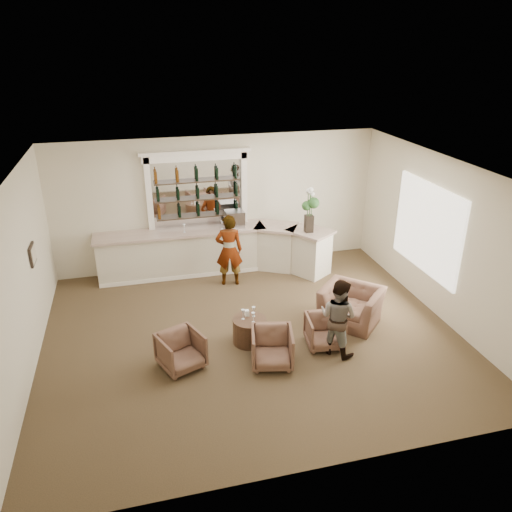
{
  "coord_description": "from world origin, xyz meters",
  "views": [
    {
      "loc": [
        -1.99,
        -8.21,
        5.43
      ],
      "look_at": [
        0.32,
        0.9,
        1.28
      ],
      "focal_mm": 35.0,
      "sensor_mm": 36.0,
      "label": 1
    }
  ],
  "objects_px": {
    "flower_vase": "(310,207)",
    "armchair_left": "(181,351)",
    "cocktail_table": "(250,330)",
    "sommelier": "(229,250)",
    "guest": "(338,317)",
    "armchair_center": "(272,348)",
    "bar_counter": "(216,251)",
    "armchair_far": "(351,305)",
    "espresso_machine": "(235,219)",
    "armchair_right": "(324,331)"
  },
  "relations": [
    {
      "from": "cocktail_table",
      "to": "armchair_left",
      "type": "distance_m",
      "value": 1.45
    },
    {
      "from": "cocktail_table",
      "to": "armchair_right",
      "type": "height_order",
      "value": "armchair_right"
    },
    {
      "from": "guest",
      "to": "flower_vase",
      "type": "relative_size",
      "value": 1.36
    },
    {
      "from": "sommelier",
      "to": "guest",
      "type": "xyz_separation_m",
      "value": [
        1.36,
        -3.26,
        -0.12
      ]
    },
    {
      "from": "bar_counter",
      "to": "flower_vase",
      "type": "height_order",
      "value": "flower_vase"
    },
    {
      "from": "armchair_left",
      "to": "flower_vase",
      "type": "bearing_deg",
      "value": 19.15
    },
    {
      "from": "armchair_right",
      "to": "espresso_machine",
      "type": "distance_m",
      "value": 4.04
    },
    {
      "from": "flower_vase",
      "to": "armchair_right",
      "type": "bearing_deg",
      "value": -103.53
    },
    {
      "from": "guest",
      "to": "armchair_far",
      "type": "distance_m",
      "value": 1.23
    },
    {
      "from": "bar_counter",
      "to": "armchair_far",
      "type": "bearing_deg",
      "value": -53.3
    },
    {
      "from": "espresso_machine",
      "to": "armchair_left",
      "type": "bearing_deg",
      "value": -115.91
    },
    {
      "from": "flower_vase",
      "to": "armchair_left",
      "type": "bearing_deg",
      "value": -138.67
    },
    {
      "from": "armchair_left",
      "to": "armchair_right",
      "type": "height_order",
      "value": "armchair_left"
    },
    {
      "from": "armchair_left",
      "to": "espresso_machine",
      "type": "xyz_separation_m",
      "value": [
        1.8,
        3.81,
        1.01
      ]
    },
    {
      "from": "bar_counter",
      "to": "sommelier",
      "type": "height_order",
      "value": "sommelier"
    },
    {
      "from": "cocktail_table",
      "to": "guest",
      "type": "relative_size",
      "value": 0.44
    },
    {
      "from": "armchair_left",
      "to": "armchair_far",
      "type": "height_order",
      "value": "armchair_far"
    },
    {
      "from": "armchair_center",
      "to": "guest",
      "type": "bearing_deg",
      "value": 15.47
    },
    {
      "from": "armchair_far",
      "to": "guest",
      "type": "bearing_deg",
      "value": -82.61
    },
    {
      "from": "sommelier",
      "to": "guest",
      "type": "relative_size",
      "value": 1.16
    },
    {
      "from": "cocktail_table",
      "to": "flower_vase",
      "type": "height_order",
      "value": "flower_vase"
    },
    {
      "from": "sommelier",
      "to": "armchair_right",
      "type": "distance_m",
      "value": 3.3
    },
    {
      "from": "bar_counter",
      "to": "armchair_far",
      "type": "xyz_separation_m",
      "value": [
        2.26,
        -3.03,
        -0.2
      ]
    },
    {
      "from": "armchair_left",
      "to": "armchair_far",
      "type": "xyz_separation_m",
      "value": [
        3.56,
        0.69,
        0.04
      ]
    },
    {
      "from": "cocktail_table",
      "to": "armchair_left",
      "type": "xyz_separation_m",
      "value": [
        -1.37,
        -0.48,
        0.08
      ]
    },
    {
      "from": "bar_counter",
      "to": "guest",
      "type": "height_order",
      "value": "guest"
    },
    {
      "from": "sommelier",
      "to": "espresso_machine",
      "type": "distance_m",
      "value": 0.97
    },
    {
      "from": "espresso_machine",
      "to": "bar_counter",
      "type": "bearing_deg",
      "value": -170.55
    },
    {
      "from": "sommelier",
      "to": "armchair_right",
      "type": "height_order",
      "value": "sommelier"
    },
    {
      "from": "guest",
      "to": "sommelier",
      "type": "bearing_deg",
      "value": -16.27
    },
    {
      "from": "guest",
      "to": "espresso_machine",
      "type": "xyz_separation_m",
      "value": [
        -1.05,
        4.05,
        0.59
      ]
    },
    {
      "from": "espresso_machine",
      "to": "armchair_far",
      "type": "bearing_deg",
      "value": -61.2
    },
    {
      "from": "espresso_machine",
      "to": "flower_vase",
      "type": "relative_size",
      "value": 0.42
    },
    {
      "from": "espresso_machine",
      "to": "flower_vase",
      "type": "height_order",
      "value": "flower_vase"
    },
    {
      "from": "armchair_left",
      "to": "cocktail_table",
      "type": "bearing_deg",
      "value": -2.82
    },
    {
      "from": "sommelier",
      "to": "armchair_center",
      "type": "relative_size",
      "value": 2.3
    },
    {
      "from": "bar_counter",
      "to": "armchair_right",
      "type": "height_order",
      "value": "bar_counter"
    },
    {
      "from": "armchair_center",
      "to": "bar_counter",
      "type": "bearing_deg",
      "value": 106.4
    },
    {
      "from": "armchair_right",
      "to": "armchair_center",
      "type": "bearing_deg",
      "value": -157.19
    },
    {
      "from": "armchair_right",
      "to": "sommelier",
      "type": "bearing_deg",
      "value": 119.04
    },
    {
      "from": "armchair_far",
      "to": "cocktail_table",
      "type": "bearing_deg",
      "value": -130.1
    },
    {
      "from": "armchair_far",
      "to": "armchair_center",
      "type": "bearing_deg",
      "value": -108.55
    },
    {
      "from": "cocktail_table",
      "to": "flower_vase",
      "type": "relative_size",
      "value": 0.59
    },
    {
      "from": "espresso_machine",
      "to": "armchair_right",
      "type": "bearing_deg",
      "value": -77.12
    },
    {
      "from": "armchair_left",
      "to": "armchair_center",
      "type": "bearing_deg",
      "value": -33.39
    },
    {
      "from": "sommelier",
      "to": "guest",
      "type": "height_order",
      "value": "sommelier"
    },
    {
      "from": "bar_counter",
      "to": "cocktail_table",
      "type": "relative_size",
      "value": 8.8
    },
    {
      "from": "armchair_far",
      "to": "espresso_machine",
      "type": "distance_m",
      "value": 3.71
    },
    {
      "from": "cocktail_table",
      "to": "espresso_machine",
      "type": "height_order",
      "value": "espresso_machine"
    },
    {
      "from": "sommelier",
      "to": "armchair_far",
      "type": "xyz_separation_m",
      "value": [
        2.07,
        -2.32,
        -0.49
      ]
    }
  ]
}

